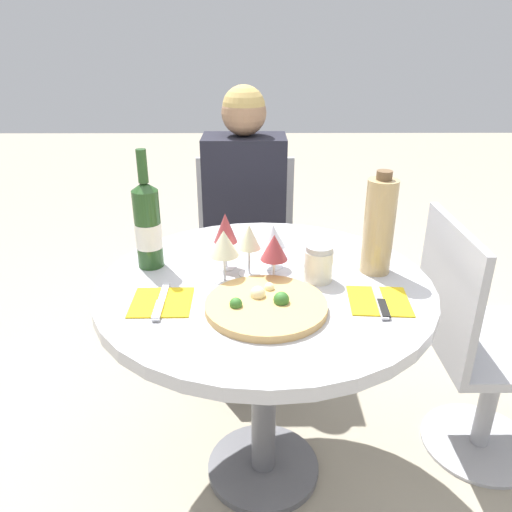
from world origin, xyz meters
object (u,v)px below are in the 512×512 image
at_px(dining_table, 264,316).
at_px(chair_empty_side, 481,349).
at_px(wine_bottle, 148,225).
at_px(chair_behind_diner, 246,258).
at_px(pizza_large, 267,305).
at_px(seated_diner, 245,247).
at_px(tall_carafe, 379,226).

height_order(dining_table, chair_empty_side, chair_empty_side).
distance_m(dining_table, wine_bottle, 0.42).
height_order(dining_table, wine_bottle, wine_bottle).
relative_size(chair_behind_diner, pizza_large, 2.72).
xyz_separation_m(seated_diner, wine_bottle, (-0.26, -0.57, 0.32)).
bearing_deg(wine_bottle, seated_diner, 65.38).
distance_m(chair_empty_side, tall_carafe, 0.58).
xyz_separation_m(seated_diner, chair_empty_side, (0.76, -0.57, -0.11)).
bearing_deg(wine_bottle, chair_behind_diner, 69.77).
distance_m(chair_behind_diner, pizza_large, 1.02).
distance_m(pizza_large, wine_bottle, 0.43).
relative_size(dining_table, pizza_large, 3.03).
xyz_separation_m(seated_diner, tall_carafe, (0.38, -0.61, 0.33)).
height_order(wine_bottle, tall_carafe, wine_bottle).
xyz_separation_m(chair_behind_diner, chair_empty_side, (0.76, -0.71, 0.00)).
xyz_separation_m(dining_table, tall_carafe, (0.31, 0.06, 0.25)).
relative_size(dining_table, tall_carafe, 3.14).
bearing_deg(tall_carafe, wine_bottle, 176.56).
xyz_separation_m(dining_table, chair_empty_side, (0.70, 0.11, -0.19)).
bearing_deg(chair_empty_side, pizza_large, -69.44).
height_order(dining_table, pizza_large, pizza_large).
bearing_deg(chair_empty_side, tall_carafe, -83.18).
relative_size(seated_diner, pizza_large, 3.80).
distance_m(seated_diner, wine_bottle, 0.70).
bearing_deg(tall_carafe, chair_empty_side, 6.82).
distance_m(seated_diner, tall_carafe, 0.79).
relative_size(dining_table, wine_bottle, 2.69).
xyz_separation_m(seated_diner, pizza_large, (0.07, -0.83, 0.20)).
height_order(seated_diner, pizza_large, seated_diner).
distance_m(pizza_large, tall_carafe, 0.40).
relative_size(seated_diner, tall_carafe, 3.94).
distance_m(chair_behind_diner, chair_empty_side, 1.04).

